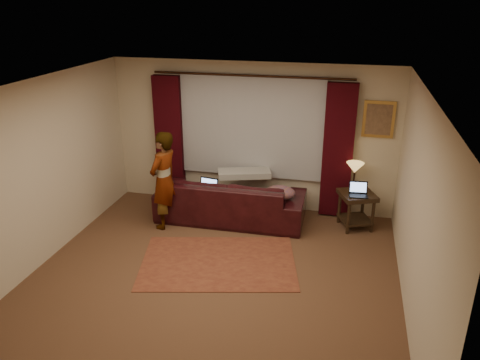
% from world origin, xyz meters
% --- Properties ---
extents(floor, '(5.00, 5.00, 0.01)m').
position_xyz_m(floor, '(0.00, 0.00, -0.01)').
color(floor, brown).
rests_on(floor, ground).
extents(ceiling, '(5.00, 5.00, 0.02)m').
position_xyz_m(ceiling, '(0.00, 0.00, 2.60)').
color(ceiling, silver).
rests_on(ceiling, ground).
extents(wall_back, '(5.00, 0.02, 2.60)m').
position_xyz_m(wall_back, '(0.00, 2.50, 1.30)').
color(wall_back, beige).
rests_on(wall_back, ground).
extents(wall_front, '(5.00, 0.02, 2.60)m').
position_xyz_m(wall_front, '(0.00, -2.50, 1.30)').
color(wall_front, beige).
rests_on(wall_front, ground).
extents(wall_left, '(0.02, 5.00, 2.60)m').
position_xyz_m(wall_left, '(-2.50, 0.00, 1.30)').
color(wall_left, beige).
rests_on(wall_left, ground).
extents(wall_right, '(0.02, 5.00, 2.60)m').
position_xyz_m(wall_right, '(2.50, 0.00, 1.30)').
color(wall_right, beige).
rests_on(wall_right, ground).
extents(sheer_curtain, '(2.50, 0.05, 1.80)m').
position_xyz_m(sheer_curtain, '(0.00, 2.44, 1.50)').
color(sheer_curtain, '#A5A6AE').
rests_on(sheer_curtain, wall_back).
extents(drape_left, '(0.50, 0.14, 2.30)m').
position_xyz_m(drape_left, '(-1.50, 2.39, 1.18)').
color(drape_left, black).
rests_on(drape_left, floor).
extents(drape_right, '(0.50, 0.14, 2.30)m').
position_xyz_m(drape_right, '(1.50, 2.39, 1.18)').
color(drape_right, black).
rests_on(drape_right, floor).
extents(curtain_rod, '(0.04, 0.04, 3.40)m').
position_xyz_m(curtain_rod, '(0.00, 2.39, 2.38)').
color(curtain_rod, black).
rests_on(curtain_rod, wall_back).
extents(picture_frame, '(0.50, 0.04, 0.60)m').
position_xyz_m(picture_frame, '(2.10, 2.47, 1.75)').
color(picture_frame, '#BB8A3F').
rests_on(picture_frame, wall_back).
extents(sofa, '(2.52, 1.12, 1.01)m').
position_xyz_m(sofa, '(-0.21, 1.84, 0.50)').
color(sofa, black).
rests_on(sofa, floor).
extents(throw_blanket, '(0.96, 0.62, 0.11)m').
position_xyz_m(throw_blanket, '(-0.05, 2.14, 1.01)').
color(throw_blanket, '#9E9C97').
rests_on(throw_blanket, sofa).
extents(clothing_pile, '(0.51, 0.41, 0.21)m').
position_xyz_m(clothing_pile, '(0.64, 1.75, 0.61)').
color(clothing_pile, brown).
rests_on(clothing_pile, sofa).
extents(laptop_sofa, '(0.37, 0.39, 0.23)m').
position_xyz_m(laptop_sofa, '(-0.60, 1.67, 0.62)').
color(laptop_sofa, black).
rests_on(laptop_sofa, sofa).
extents(area_rug, '(2.50, 1.95, 0.01)m').
position_xyz_m(area_rug, '(-0.03, 0.41, 0.01)').
color(area_rug, brown).
rests_on(area_rug, floor).
extents(end_table, '(0.70, 0.70, 0.62)m').
position_xyz_m(end_table, '(1.87, 2.01, 0.31)').
color(end_table, black).
rests_on(end_table, floor).
extents(tiffany_lamp, '(0.35, 0.35, 0.46)m').
position_xyz_m(tiffany_lamp, '(1.80, 2.19, 0.85)').
color(tiffany_lamp, olive).
rests_on(tiffany_lamp, end_table).
extents(laptop_table, '(0.32, 0.35, 0.21)m').
position_xyz_m(laptop_table, '(1.89, 1.90, 0.72)').
color(laptop_table, black).
rests_on(laptop_table, end_table).
extents(person, '(0.59, 0.59, 1.64)m').
position_xyz_m(person, '(-1.20, 1.33, 0.82)').
color(person, '#9E9C97').
rests_on(person, floor).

